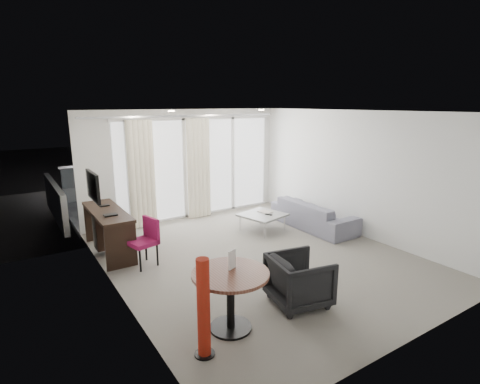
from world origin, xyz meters
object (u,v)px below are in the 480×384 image
sofa (313,214)px  rattan_chair_b (224,178)px  desk (109,232)px  tub_armchair (299,280)px  round_table (231,301)px  coffee_table (262,222)px  red_lamp (204,308)px  rattan_chair_a (206,184)px  desk_chair (142,243)px

sofa → rattan_chair_b: rattan_chair_b is taller
desk → tub_armchair: size_ratio=2.26×
desk → round_table: bearing=-79.2°
coffee_table → rattan_chair_b: (1.26, 3.79, 0.22)m
sofa → round_table: bearing=122.9°
desk → red_lamp: 3.59m
desk → sofa: (4.23, -0.99, -0.11)m
coffee_table → red_lamp: bearing=-134.8°
tub_armchair → coffee_table: size_ratio=0.92×
tub_armchair → sofa: size_ratio=0.37×
round_table → red_lamp: 0.61m
desk → round_table: (0.63, -3.31, -0.03)m
tub_armchair → rattan_chair_b: rattan_chair_b is taller
tub_armchair → rattan_chair_a: rattan_chair_a is taller
desk → coffee_table: size_ratio=2.08×
rattan_chair_a → rattan_chair_b: (0.88, 0.44, -0.00)m
sofa → rattan_chair_a: bearing=10.7°
desk → sofa: 4.35m
tub_armchair → rattan_chair_a: bearing=-5.4°
tub_armchair → sofa: tub_armchair is taller
desk_chair → rattan_chair_a: bearing=34.7°
coffee_table → rattan_chair_b: bearing=71.6°
desk → rattan_chair_a: 4.49m
rattan_chair_b → red_lamp: bearing=-114.3°
desk_chair → rattan_chair_a: size_ratio=1.02×
red_lamp → tub_armchair: (1.62, 0.27, -0.22)m
desk → tub_armchair: (1.75, -3.31, -0.06)m
red_lamp → sofa: red_lamp is taller
desk → rattan_chair_a: size_ratio=2.14×
coffee_table → sofa: size_ratio=0.40×
coffee_table → rattan_chair_a: 3.37m
round_table → sofa: 4.29m
tub_armchair → desk_chair: bearing=41.3°
rattan_chair_a → tub_armchair: bearing=-104.4°
desk → rattan_chair_a: desk is taller
round_table → rattan_chair_a: rattan_chair_a is taller
coffee_table → sofa: bearing=-21.8°
desk → rattan_chair_b: desk is taller
round_table → sofa: size_ratio=0.46×
rattan_chair_b → tub_armchair: bearing=-104.2°
red_lamp → sofa: bearing=32.3°
sofa → rattan_chair_b: (0.17, 4.22, 0.10)m
desk → rattan_chair_b: (4.40, 3.23, -0.00)m
desk → coffee_table: 3.19m
rattan_chair_b → coffee_table: bearing=-100.6°
sofa → rattan_chair_b: bearing=-2.3°
rattan_chair_a → desk_chair: bearing=-128.8°
desk_chair → red_lamp: red_lamp is taller
tub_armchair → rattan_chair_a: 6.36m
sofa → desk: bearing=76.9°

